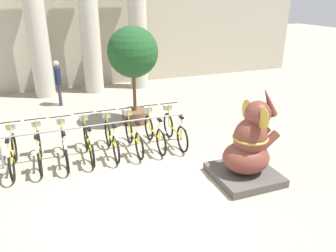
% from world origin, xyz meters
% --- Properties ---
extents(ground_plane, '(60.00, 60.00, 0.00)m').
position_xyz_m(ground_plane, '(0.00, 0.00, 0.00)').
color(ground_plane, '#9E937F').
extents(building_facade, '(20.00, 0.20, 6.00)m').
position_xyz_m(building_facade, '(0.00, 8.60, 3.00)').
color(building_facade, '#B2A893').
rests_on(building_facade, ground_plane).
extents(column_left, '(0.92, 0.92, 5.16)m').
position_xyz_m(column_left, '(-1.88, 7.60, 2.62)').
color(column_left, '#BCB7A8').
rests_on(column_left, ground_plane).
extents(column_middle, '(0.92, 0.92, 5.16)m').
position_xyz_m(column_middle, '(0.00, 7.60, 2.62)').
color(column_middle, '#BCB7A8').
rests_on(column_middle, ground_plane).
extents(column_right, '(0.92, 0.92, 5.16)m').
position_xyz_m(column_right, '(1.88, 7.60, 2.62)').
color(column_right, '#BCB7A8').
rests_on(column_right, ground_plane).
extents(bike_rack, '(4.49, 0.05, 0.77)m').
position_xyz_m(bike_rack, '(-0.77, 1.95, 0.62)').
color(bike_rack, gray).
rests_on(bike_rack, ground_plane).
extents(bicycle_0, '(0.48, 1.67, 1.00)m').
position_xyz_m(bicycle_0, '(-2.72, 1.83, 0.40)').
color(bicycle_0, black).
rests_on(bicycle_0, ground_plane).
extents(bicycle_1, '(0.48, 1.67, 1.00)m').
position_xyz_m(bicycle_1, '(-2.16, 1.83, 0.40)').
color(bicycle_1, black).
rests_on(bicycle_1, ground_plane).
extents(bicycle_2, '(0.48, 1.67, 1.00)m').
position_xyz_m(bicycle_2, '(-1.60, 1.80, 0.40)').
color(bicycle_2, black).
rests_on(bicycle_2, ground_plane).
extents(bicycle_3, '(0.48, 1.67, 1.00)m').
position_xyz_m(bicycle_3, '(-1.05, 1.86, 0.40)').
color(bicycle_3, black).
rests_on(bicycle_3, ground_plane).
extents(bicycle_4, '(0.48, 1.67, 1.00)m').
position_xyz_m(bicycle_4, '(-0.49, 1.85, 0.40)').
color(bicycle_4, black).
rests_on(bicycle_4, ground_plane).
extents(bicycle_5, '(0.48, 1.67, 1.00)m').
position_xyz_m(bicycle_5, '(0.06, 1.83, 0.40)').
color(bicycle_5, black).
rests_on(bicycle_5, ground_plane).
extents(bicycle_6, '(0.48, 1.67, 1.00)m').
position_xyz_m(bicycle_6, '(0.62, 1.84, 0.40)').
color(bicycle_6, black).
rests_on(bicycle_6, ground_plane).
extents(bicycle_7, '(0.48, 1.67, 1.00)m').
position_xyz_m(bicycle_7, '(1.18, 1.83, 0.40)').
color(bicycle_7, black).
rests_on(bicycle_7, ground_plane).
extents(elephant_statue, '(1.31, 1.31, 2.02)m').
position_xyz_m(elephant_statue, '(1.97, -0.36, 0.68)').
color(elephant_statue, '#4C4742').
rests_on(elephant_statue, ground_plane).
extents(person_pedestrian, '(0.21, 0.47, 1.58)m').
position_xyz_m(person_pedestrian, '(-1.42, 6.25, 0.93)').
color(person_pedestrian, '#383342').
rests_on(person_pedestrian, ground_plane).
extents(potted_tree, '(1.46, 1.46, 2.88)m').
position_xyz_m(potted_tree, '(0.62, 3.68, 2.00)').
color(potted_tree, brown).
rests_on(potted_tree, ground_plane).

